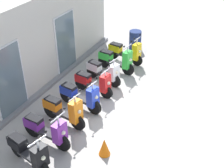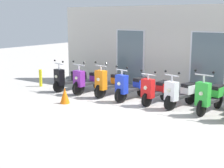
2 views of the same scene
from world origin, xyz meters
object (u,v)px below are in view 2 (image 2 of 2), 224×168
object	(u,v)px
scooter_black	(69,79)
scooter_red	(156,90)
scooter_white	(181,93)
scooter_green	(210,96)
scooter_blue	(132,86)
scooter_purple	(88,80)
scooter_orange	(110,82)
curb_bollard	(41,78)
traffic_cone	(65,96)

from	to	relation	value
scooter_black	scooter_red	size ratio (longest dim) A/B	0.96
scooter_white	scooter_green	size ratio (longest dim) A/B	0.95
scooter_white	scooter_green	xyz separation A→B (m)	(0.95, -0.09, 0.06)
scooter_blue	scooter_red	world-z (taller)	scooter_blue
scooter_red	scooter_white	world-z (taller)	scooter_white
scooter_purple	scooter_orange	world-z (taller)	scooter_orange
scooter_green	curb_bollard	size ratio (longest dim) A/B	2.30
scooter_orange	scooter_green	xyz separation A→B (m)	(3.61, -0.06, 0.01)
scooter_purple	scooter_white	bearing A→B (deg)	0.92
scooter_purple	scooter_green	distance (m)	4.55
scooter_orange	scooter_red	world-z (taller)	scooter_orange
traffic_cone	scooter_purple	bearing A→B (deg)	100.07
scooter_green	traffic_cone	world-z (taller)	scooter_green
scooter_black	traffic_cone	xyz separation A→B (m)	(1.15, -1.55, -0.21)
scooter_blue	scooter_orange	bearing A→B (deg)	178.88
scooter_black	scooter_green	size ratio (longest dim) A/B	0.91
scooter_orange	traffic_cone	size ratio (longest dim) A/B	3.02
scooter_orange	scooter_red	xyz separation A→B (m)	(1.83, -0.01, -0.05)
scooter_blue	scooter_green	world-z (taller)	scooter_green
scooter_orange	curb_bollard	distance (m)	3.30
scooter_purple	curb_bollard	xyz separation A→B (m)	(-2.35, -0.16, -0.14)
scooter_red	scooter_white	xyz separation A→B (m)	(0.83, 0.04, 0.00)
scooter_black	traffic_cone	bearing A→B (deg)	-53.26
scooter_purple	scooter_blue	world-z (taller)	scooter_purple
scooter_white	curb_bollard	distance (m)	5.96
scooter_orange	scooter_blue	xyz separation A→B (m)	(0.91, -0.02, -0.05)
scooter_black	scooter_orange	bearing A→B (deg)	3.42
traffic_cone	scooter_black	bearing A→B (deg)	126.74
scooter_purple	scooter_red	distance (m)	2.77
scooter_white	scooter_blue	bearing A→B (deg)	-178.42
scooter_red	scooter_white	bearing A→B (deg)	2.99
scooter_orange	traffic_cone	distance (m)	1.79
scooter_black	curb_bollard	xyz separation A→B (m)	(-1.49, -0.08, -0.12)
scooter_purple	curb_bollard	world-z (taller)	scooter_purple
scooter_orange	scooter_black	bearing A→B (deg)	-176.58
scooter_white	scooter_purple	bearing A→B (deg)	-179.08
scooter_black	scooter_orange	distance (m)	1.81
scooter_green	traffic_cone	size ratio (longest dim) A/B	3.10
scooter_white	scooter_green	bearing A→B (deg)	-5.49
scooter_blue	curb_bollard	xyz separation A→B (m)	(-4.20, -0.17, -0.11)
scooter_blue	scooter_green	distance (m)	2.70
scooter_red	scooter_purple	bearing A→B (deg)	-179.71
scooter_purple	scooter_red	bearing A→B (deg)	0.29
scooter_black	curb_bollard	bearing A→B (deg)	-176.86
scooter_orange	curb_bollard	size ratio (longest dim) A/B	2.24
traffic_cone	curb_bollard	distance (m)	3.02
scooter_orange	scooter_green	distance (m)	3.61
scooter_red	traffic_cone	world-z (taller)	scooter_red
scooter_orange	scooter_green	world-z (taller)	scooter_green
curb_bollard	scooter_red	bearing A→B (deg)	1.97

